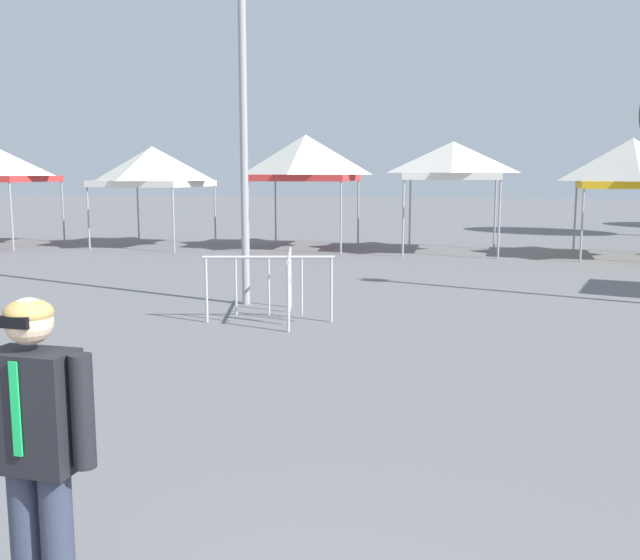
# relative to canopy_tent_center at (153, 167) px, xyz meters

# --- Properties ---
(canopy_tent_center) EXTENTS (3.27, 3.27, 3.23)m
(canopy_tent_center) POSITION_rel_canopy_tent_center_xyz_m (0.00, 0.00, 0.00)
(canopy_tent_center) COLOR #9E9EA3
(canopy_tent_center) RESTS_ON ground
(canopy_tent_right_of_center) EXTENTS (3.01, 3.01, 3.56)m
(canopy_tent_right_of_center) POSITION_rel_canopy_tent_center_xyz_m (4.98, 0.50, 0.26)
(canopy_tent_right_of_center) COLOR #9E9EA3
(canopy_tent_right_of_center) RESTS_ON ground
(canopy_tent_left_of_center) EXTENTS (2.89, 2.89, 3.30)m
(canopy_tent_left_of_center) POSITION_rel_canopy_tent_center_xyz_m (9.54, 0.27, 0.16)
(canopy_tent_left_of_center) COLOR #9E9EA3
(canopy_tent_left_of_center) RESTS_ON ground
(canopy_tent_behind_center) EXTENTS (2.88, 2.88, 3.34)m
(canopy_tent_behind_center) POSITION_rel_canopy_tent_center_xyz_m (14.45, 0.05, 0.06)
(canopy_tent_behind_center) COLOR #9E9EA3
(canopy_tent_behind_center) RESTS_ON ground
(person_foreground) EXTENTS (0.65, 0.27, 1.78)m
(person_foreground) POSITION_rel_canopy_tent_center_xyz_m (8.50, -18.55, -1.55)
(person_foreground) COLOR #33384C
(person_foreground) RESTS_ON ground
(light_pole_opposite_side) EXTENTS (0.36, 0.36, 7.64)m
(light_pole_opposite_side) POSITION_rel_canopy_tent_center_xyz_m (6.36, -9.29, 1.79)
(light_pole_opposite_side) COLOR #9E9EA3
(light_pole_opposite_side) RESTS_ON ground
(crowd_barrier_near_person) EXTENTS (2.05, 0.55, 1.08)m
(crowd_barrier_near_person) POSITION_rel_canopy_tent_center_xyz_m (7.25, -10.73, -1.83)
(crowd_barrier_near_person) COLOR #B7BABF
(crowd_barrier_near_person) RESTS_ON ground
(crowd_barrier_mid_lot) EXTENTS (0.58, 2.04, 1.08)m
(crowd_barrier_mid_lot) POSITION_rel_canopy_tent_center_xyz_m (7.49, -10.38, -1.83)
(crowd_barrier_mid_lot) COLOR #B7BABF
(crowd_barrier_mid_lot) RESTS_ON ground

